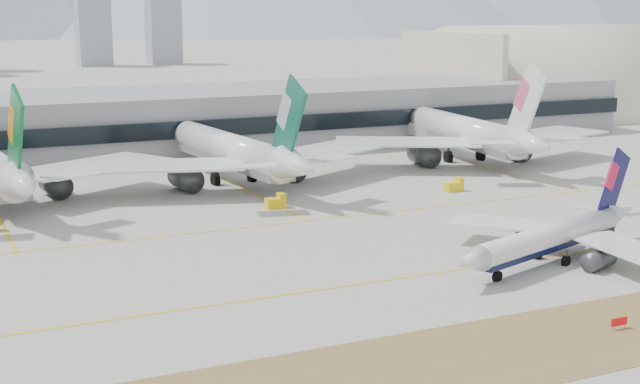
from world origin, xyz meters
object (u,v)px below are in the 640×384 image
terminal (115,124)px  hangar (559,114)px  widebody_cathay (236,153)px  taxiing_airliner (556,237)px  widebody_china_air (468,134)px

terminal → hangar: size_ratio=3.08×
widebody_cathay → taxiing_airliner: bearing=-168.0°
widebody_china_air → hangar: hangar is taller
taxiing_airliner → widebody_cathay: (-21.45, 72.82, 2.84)m
widebody_cathay → hangar: hangar is taller
widebody_china_air → terminal: 85.39m
widebody_cathay → terminal: widebody_cathay is taller
terminal → taxiing_airliner: bearing=-74.0°
widebody_cathay → widebody_china_air: (58.05, 2.54, 0.24)m
terminal → widebody_china_air: bearing=-33.1°
taxiing_airliner → widebody_cathay: 75.96m
widebody_cathay → hangar: 157.31m
widebody_china_air → hangar: size_ratio=0.77×
taxiing_airliner → hangar: (119.62, 142.13, -3.42)m
widebody_china_air → terminal: widebody_china_air is taller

